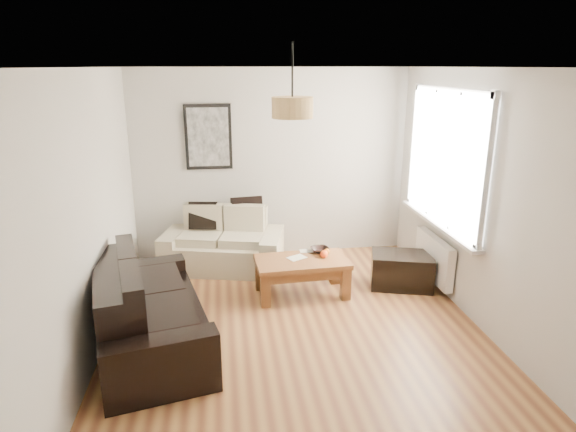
{
  "coord_description": "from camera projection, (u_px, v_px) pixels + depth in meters",
  "views": [
    {
      "loc": [
        -0.7,
        -4.44,
        2.61
      ],
      "look_at": [
        0.0,
        0.6,
        1.05
      ],
      "focal_mm": 30.61,
      "sensor_mm": 36.0,
      "label": 1
    }
  ],
  "objects": [
    {
      "name": "floor",
      "position": [
        296.0,
        330.0,
        5.07
      ],
      "size": [
        4.5,
        4.5,
        0.0
      ],
      "primitive_type": "plane",
      "color": "brown",
      "rests_on": "ground"
    },
    {
      "name": "ceiling",
      "position": [
        297.0,
        67.0,
        4.3
      ],
      "size": [
        3.8,
        4.5,
        0.0
      ],
      "primitive_type": null,
      "color": "white",
      "rests_on": "floor"
    },
    {
      "name": "wall_back",
      "position": [
        272.0,
        164.0,
        6.82
      ],
      "size": [
        3.8,
        0.04,
        2.6
      ],
      "primitive_type": null,
      "color": "silver",
      "rests_on": "floor"
    },
    {
      "name": "wall_front",
      "position": [
        364.0,
        329.0,
        2.56
      ],
      "size": [
        3.8,
        0.04,
        2.6
      ],
      "primitive_type": null,
      "color": "silver",
      "rests_on": "floor"
    },
    {
      "name": "wall_left",
      "position": [
        89.0,
        217.0,
        4.43
      ],
      "size": [
        0.04,
        4.5,
        2.6
      ],
      "primitive_type": null,
      "color": "silver",
      "rests_on": "floor"
    },
    {
      "name": "wall_right",
      "position": [
        483.0,
        202.0,
        4.94
      ],
      "size": [
        0.04,
        4.5,
        2.6
      ],
      "primitive_type": null,
      "color": "silver",
      "rests_on": "floor"
    },
    {
      "name": "window_bay",
      "position": [
        447.0,
        158.0,
        5.6
      ],
      "size": [
        0.14,
        1.9,
        1.6
      ],
      "primitive_type": null,
      "color": "white",
      "rests_on": "wall_right"
    },
    {
      "name": "radiator",
      "position": [
        434.0,
        258.0,
        5.95
      ],
      "size": [
        0.1,
        0.9,
        0.52
      ],
      "primitive_type": "cube",
      "color": "white",
      "rests_on": "wall_right"
    },
    {
      "name": "poster",
      "position": [
        208.0,
        137.0,
        6.56
      ],
      "size": [
        0.62,
        0.04,
        0.87
      ],
      "primitive_type": null,
      "color": "black",
      "rests_on": "wall_back"
    },
    {
      "name": "pendant_shade",
      "position": [
        292.0,
        107.0,
        4.7
      ],
      "size": [
        0.4,
        0.4,
        0.2
      ],
      "primitive_type": "cylinder",
      "color": "tan",
      "rests_on": "ceiling"
    },
    {
      "name": "loveseat_cream",
      "position": [
        223.0,
        240.0,
        6.54
      ],
      "size": [
        1.71,
        1.19,
        0.77
      ],
      "primitive_type": null,
      "rotation": [
        0.0,
        0.0,
        -0.24
      ],
      "color": "#BAB295",
      "rests_on": "floor"
    },
    {
      "name": "sofa_leather",
      "position": [
        150.0,
        306.0,
        4.69
      ],
      "size": [
        1.34,
        2.08,
        0.83
      ],
      "primitive_type": null,
      "rotation": [
        0.0,
        0.0,
        1.8
      ],
      "color": "black",
      "rests_on": "floor"
    },
    {
      "name": "coffee_table",
      "position": [
        302.0,
        277.0,
        5.81
      ],
      "size": [
        1.11,
        0.65,
        0.44
      ],
      "primitive_type": null,
      "rotation": [
        0.0,
        0.0,
        0.06
      ],
      "color": "brown",
      "rests_on": "floor"
    },
    {
      "name": "ottoman",
      "position": [
        402.0,
        270.0,
        6.02
      ],
      "size": [
        0.84,
        0.66,
        0.42
      ],
      "primitive_type": "cube",
      "rotation": [
        0.0,
        0.0,
        -0.28
      ],
      "color": "black",
      "rests_on": "floor"
    },
    {
      "name": "cushion_left",
      "position": [
        203.0,
        215.0,
        6.6
      ],
      "size": [
        0.38,
        0.17,
        0.37
      ],
      "primitive_type": "cube",
      "rotation": [
        0.0,
        0.0,
        -0.16
      ],
      "color": "black",
      "rests_on": "loveseat_cream"
    },
    {
      "name": "cushion_right",
      "position": [
        247.0,
        212.0,
        6.67
      ],
      "size": [
        0.43,
        0.18,
        0.42
      ],
      "primitive_type": "cube",
      "rotation": [
        0.0,
        0.0,
        0.13
      ],
      "color": "black",
      "rests_on": "loveseat_cream"
    },
    {
      "name": "fruit_bowl",
      "position": [
        320.0,
        250.0,
        5.97
      ],
      "size": [
        0.25,
        0.25,
        0.05
      ],
      "primitive_type": "imported",
      "rotation": [
        0.0,
        0.0,
        0.17
      ],
      "color": "black",
      "rests_on": "coffee_table"
    },
    {
      "name": "orange_a",
      "position": [
        324.0,
        254.0,
        5.8
      ],
      "size": [
        0.1,
        0.1,
        0.09
      ],
      "primitive_type": "sphere",
      "rotation": [
        0.0,
        0.0,
        0.09
      ],
      "color": "#FF4F15",
      "rests_on": "fruit_bowl"
    },
    {
      "name": "orange_b",
      "position": [
        327.0,
        251.0,
        5.88
      ],
      "size": [
        0.09,
        0.09,
        0.07
      ],
      "primitive_type": "sphere",
      "rotation": [
        0.0,
        0.0,
        0.28
      ],
      "color": "orange",
      "rests_on": "fruit_bowl"
    },
    {
      "name": "orange_c",
      "position": [
        325.0,
        253.0,
        5.82
      ],
      "size": [
        0.08,
        0.08,
        0.08
      ],
      "primitive_type": "sphere",
      "rotation": [
        0.0,
        0.0,
        -0.12
      ],
      "color": "orange",
      "rests_on": "fruit_bowl"
    },
    {
      "name": "papers",
      "position": [
        297.0,
        258.0,
        5.79
      ],
      "size": [
        0.26,
        0.23,
        0.01
      ],
      "primitive_type": "cube",
      "rotation": [
        0.0,
        0.0,
        0.5
      ],
      "color": "silver",
      "rests_on": "coffee_table"
    }
  ]
}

